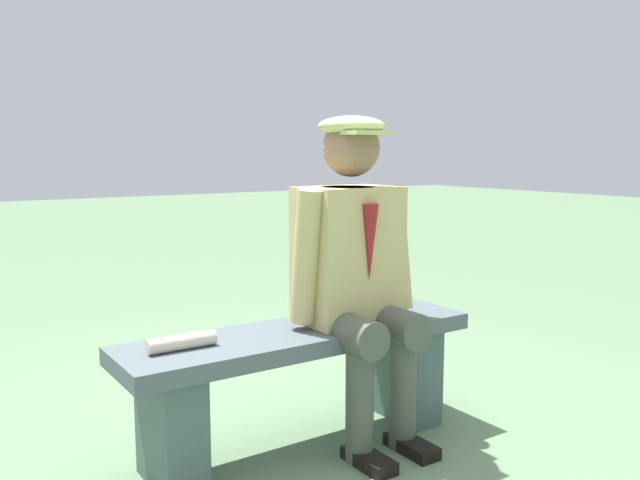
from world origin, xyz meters
The scene contains 4 objects.
ground_plane centered at (0.00, 0.00, 0.00)m, with size 30.00×30.00×0.00m, color #5C7C58.
bench centered at (0.00, 0.00, 0.33)m, with size 1.48×0.39×0.49m.
seated_man centered at (-0.23, 0.05, 0.74)m, with size 0.56×0.55×1.33m.
rolled_magazine centered at (0.50, 0.00, 0.52)m, with size 0.06×0.06×0.25m, color beige.
Camera 1 is at (1.37, 2.17, 1.20)m, focal length 37.20 mm.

